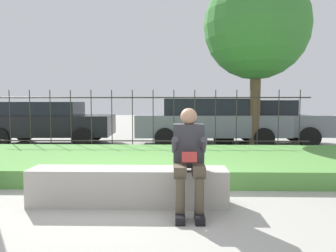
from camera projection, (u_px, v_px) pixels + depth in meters
ground_plane at (131, 204)px, 4.36m from camera, size 60.00×60.00×0.00m
stone_bench at (129, 188)px, 4.35m from camera, size 2.60×0.47×0.49m
person_seated_reader at (189, 155)px, 4.02m from camera, size 0.42×0.73×1.29m
grass_berm at (146, 162)px, 6.66m from camera, size 10.18×3.23×0.29m
iron_fence at (153, 120)px, 8.60m from camera, size 8.18×0.03×1.68m
car_parked_center at (209, 121)px, 10.39m from camera, size 4.71×2.13×1.46m
car_parked_right at (260, 121)px, 10.62m from camera, size 4.18×2.20×1.42m
car_parked_left at (50, 122)px, 10.48m from camera, size 3.99×2.10×1.37m
tree_behind_fence at (256, 27)px, 9.38m from camera, size 3.02×3.02×5.04m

